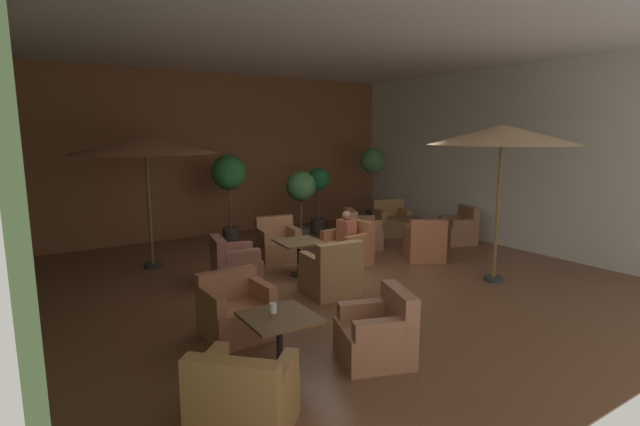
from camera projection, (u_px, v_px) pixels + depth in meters
name	position (u px, v px, depth m)	size (l,w,h in m)	color
ground_plane	(335.00, 279.00, 8.44)	(9.42, 9.53, 0.02)	brown
wall_back_brick	(229.00, 155.00, 12.00)	(9.42, 0.08, 4.00)	brown
wall_left_accent	(12.00, 181.00, 5.58)	(0.08, 9.53, 4.00)	#5A7848
wall_right_plain	(505.00, 158.00, 10.63)	(0.08, 9.53, 4.00)	silver
ceiling_slab	(336.00, 42.00, 7.76)	(9.42, 9.53, 0.06)	silver
cafe_table_front_left	(279.00, 326.00, 5.08)	(0.76, 0.76, 0.63)	black
armchair_front_left_north	(378.00, 334.00, 5.37)	(0.97, 0.97, 0.82)	#9E6347
armchair_front_left_east	(236.00, 312.00, 6.02)	(0.83, 0.79, 0.80)	#9F5D40
armchair_front_left_south	(243.00, 401.00, 4.03)	(1.10, 1.10, 0.81)	#986738
cafe_table_front_right	(299.00, 247.00, 8.56)	(0.81, 0.81, 0.63)	black
armchair_front_right_north	(234.00, 265.00, 8.15)	(0.90, 0.87, 0.82)	#905648
armchair_front_right_east	(331.00, 274.00, 7.55)	(0.83, 0.86, 0.90)	#916641
armchair_front_right_south	(348.00, 248.00, 9.32)	(0.83, 0.88, 0.86)	#A1613B
armchair_front_right_west	(278.00, 244.00, 9.66)	(0.88, 0.82, 0.86)	#92603F
cafe_table_mid_center	(412.00, 226.00, 10.76)	(0.61, 0.61, 0.63)	black
armchair_mid_center_north	(459.00, 230.00, 11.05)	(0.90, 0.91, 0.87)	#905E46
armchair_mid_center_east	(391.00, 222.00, 11.91)	(1.00, 0.93, 0.89)	olive
armchair_mid_center_south	(361.00, 234.00, 10.62)	(1.00, 1.00, 0.87)	#966449
armchair_mid_center_west	(425.00, 244.00, 9.62)	(1.02, 1.03, 0.87)	#9E5C3C
patio_umbrella_tall_red	(502.00, 136.00, 7.87)	(2.48, 2.48, 2.70)	#2D2D2D
patio_umbrella_center_beige	(145.00, 145.00, 8.72)	(2.66, 2.66, 2.51)	#2D2D2D
potted_tree_left_corner	(301.00, 194.00, 10.91)	(0.69, 0.69, 1.69)	#3C3830
potted_tree_mid_left	(318.00, 191.00, 12.03)	(0.57, 0.57, 1.68)	#3E302C
potted_tree_mid_right	(372.00, 169.00, 12.77)	(0.69, 0.69, 2.16)	#313134
potted_tree_right_corner	(229.00, 179.00, 10.80)	(0.81, 0.81, 2.07)	#3F3731
patron_blue_shirt	(346.00, 229.00, 9.22)	(0.28, 0.35, 0.63)	#AB553F
iced_drink_cup	(273.00, 308.00, 5.13)	(0.08, 0.08, 0.11)	white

